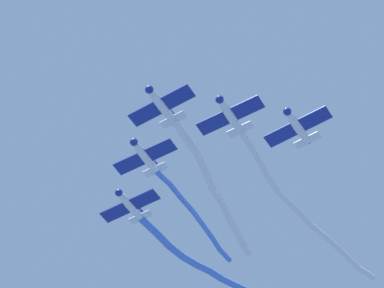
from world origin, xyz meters
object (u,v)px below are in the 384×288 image
at_px(airplane_left_wing, 230,115).
at_px(airplane_slot, 298,126).
at_px(airplane_lead, 162,105).
at_px(airplane_trail, 130,205).
at_px(airplane_right_wing, 145,156).

height_order(airplane_left_wing, airplane_slot, airplane_left_wing).
bearing_deg(airplane_lead, airplane_slot, 131.82).
height_order(airplane_left_wing, airplane_trail, same).
bearing_deg(airplane_lead, airplane_left_wing, 131.79).
distance_m(airplane_lead, airplane_trail, 15.53).
relative_size(airplane_left_wing, airplane_trail, 1.00).
height_order(airplane_right_wing, airplane_trail, airplane_right_wing).
distance_m(airplane_slot, airplane_trail, 23.09).
height_order(airplane_slot, airplane_trail, airplane_trail).
height_order(airplane_lead, airplane_trail, same).
xyz_separation_m(airplane_lead, airplane_right_wing, (2.47, -7.36, 0.30)).
height_order(airplane_right_wing, airplane_slot, airplane_right_wing).
bearing_deg(airplane_left_wing, airplane_lead, -49.83).
bearing_deg(airplane_left_wing, airplane_slot, 130.22).
relative_size(airplane_left_wing, airplane_right_wing, 1.00).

